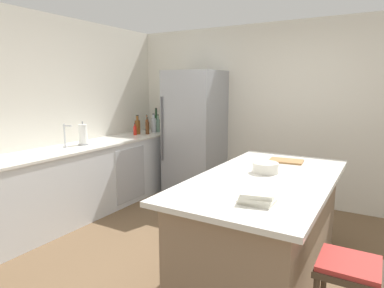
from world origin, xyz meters
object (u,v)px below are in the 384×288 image
at_px(bar_stool, 348,281).
at_px(gin_bottle, 158,125).
at_px(vinegar_bottle, 147,126).
at_px(cutting_board, 286,161).
at_px(paper_towel_roll, 83,135).
at_px(soda_bottle, 154,125).
at_px(kitchen_island, 264,227).
at_px(cookbook_stack, 257,197).
at_px(sink_faucet, 65,135).
at_px(wine_bottle, 156,122).
at_px(whiskey_bottle, 138,127).
at_px(mixing_bowl, 265,168).
at_px(hot_sauce_bottle, 135,130).
at_px(syrup_bottle, 147,128).
at_px(refrigerator, 195,134).

xyz_separation_m(bar_stool, gin_bottle, (-3.21, 2.48, 0.50)).
relative_size(vinegar_bottle, cutting_board, 0.86).
relative_size(paper_towel_roll, cutting_board, 0.88).
bearing_deg(gin_bottle, vinegar_bottle, -114.49).
xyz_separation_m(paper_towel_roll, gin_bottle, (0.11, 1.51, -0.01)).
distance_m(vinegar_bottle, cutting_board, 2.72).
bearing_deg(soda_bottle, kitchen_island, -34.47).
height_order(cookbook_stack, cutting_board, cookbook_stack).
bearing_deg(sink_faucet, wine_bottle, 88.85).
xyz_separation_m(sink_faucet, soda_bottle, (0.12, 1.68, -0.03)).
bearing_deg(bar_stool, whiskey_bottle, 147.90).
height_order(vinegar_bottle, mixing_bowl, vinegar_bottle).
bearing_deg(bar_stool, soda_bottle, 143.57).
height_order(bar_stool, cutting_board, cutting_board).
height_order(sink_faucet, paper_towel_roll, paper_towel_roll).
bearing_deg(paper_towel_roll, soda_bottle, 86.50).
relative_size(paper_towel_roll, whiskey_bottle, 1.01).
bearing_deg(hot_sauce_bottle, wine_bottle, 89.98).
distance_m(wine_bottle, soda_bottle, 0.20).
relative_size(paper_towel_roll, wine_bottle, 0.79).
distance_m(soda_bottle, syrup_bottle, 0.21).
distance_m(bar_stool, paper_towel_roll, 3.49).
bearing_deg(cutting_board, syrup_bottle, 161.29).
bearing_deg(syrup_bottle, refrigerator, 15.80).
bearing_deg(wine_bottle, paper_towel_roll, -90.32).
xyz_separation_m(kitchen_island, wine_bottle, (-2.57, 1.89, 0.62)).
distance_m(kitchen_island, sink_faucet, 2.68).
distance_m(kitchen_island, hot_sauce_bottle, 2.94).
distance_m(sink_faucet, wine_bottle, 1.86).
bearing_deg(vinegar_bottle, whiskey_bottle, -101.86).
bearing_deg(wine_bottle, refrigerator, -10.81).
height_order(refrigerator, hot_sauce_bottle, refrigerator).
xyz_separation_m(vinegar_bottle, whiskey_bottle, (-0.04, -0.20, 0.01)).
bearing_deg(hot_sauce_bottle, sink_faucet, -91.65).
bearing_deg(gin_bottle, paper_towel_roll, -94.09).
relative_size(vinegar_bottle, whiskey_bottle, 0.99).
relative_size(whiskey_bottle, hot_sauce_bottle, 1.62).
xyz_separation_m(wine_bottle, cutting_board, (2.56, -1.22, -0.15)).
relative_size(sink_faucet, gin_bottle, 1.01).
bearing_deg(hot_sauce_bottle, mixing_bowl, -25.21).
relative_size(syrup_bottle, cookbook_stack, 1.10).
relative_size(kitchen_island, paper_towel_roll, 6.66).
height_order(kitchen_island, cookbook_stack, cookbook_stack).
height_order(wine_bottle, vinegar_bottle, wine_bottle).
height_order(kitchen_island, wine_bottle, wine_bottle).
bearing_deg(kitchen_island, mixing_bowl, 110.44).
xyz_separation_m(refrigerator, soda_bottle, (-0.79, -0.01, 0.10)).
bearing_deg(whiskey_bottle, vinegar_bottle, 78.14).
xyz_separation_m(wine_bottle, gin_bottle, (0.10, -0.09, -0.04)).
height_order(paper_towel_roll, whiskey_bottle, paper_towel_roll).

